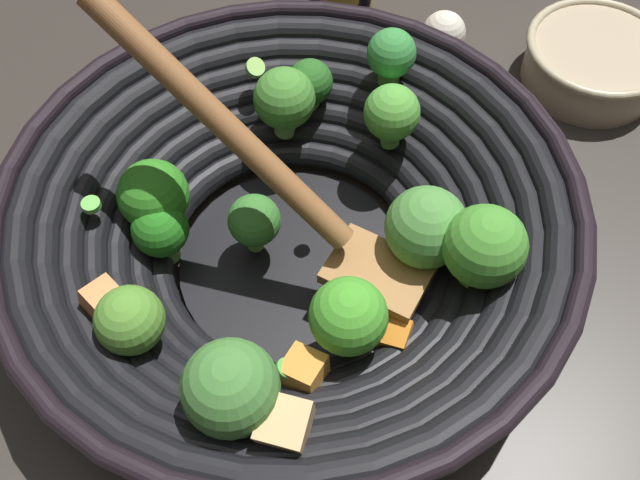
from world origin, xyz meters
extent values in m
plane|color=#332D28|center=(0.00, 0.00, 0.00)|extent=(4.00, 4.00, 0.00)
cylinder|color=black|center=(0.00, 0.00, 0.01)|extent=(0.18, 0.18, 0.01)
torus|color=black|center=(0.00, 0.00, 0.02)|extent=(0.23, 0.23, 0.02)
torus|color=black|center=(0.00, 0.00, 0.03)|extent=(0.25, 0.25, 0.02)
torus|color=black|center=(0.00, 0.00, 0.04)|extent=(0.28, 0.28, 0.02)
torus|color=black|center=(0.00, 0.00, 0.05)|extent=(0.31, 0.31, 0.02)
torus|color=black|center=(0.00, 0.00, 0.06)|extent=(0.34, 0.34, 0.02)
torus|color=black|center=(0.00, 0.00, 0.07)|extent=(0.36, 0.36, 0.02)
torus|color=black|center=(0.00, 0.00, 0.08)|extent=(0.39, 0.39, 0.02)
torus|color=black|center=(0.00, 0.00, 0.09)|extent=(0.41, 0.41, 0.01)
cylinder|color=#639C49|center=(0.00, -0.12, 0.06)|extent=(0.02, 0.02, 0.02)
sphere|color=#56A93D|center=(0.00, -0.12, 0.08)|extent=(0.04, 0.04, 0.04)
cylinder|color=#6EA44F|center=(0.02, 0.13, 0.05)|extent=(0.02, 0.02, 0.02)
sphere|color=#559232|center=(0.02, 0.13, 0.08)|extent=(0.04, 0.04, 0.04)
cylinder|color=#6B924B|center=(-0.07, 0.12, 0.06)|extent=(0.03, 0.03, 0.02)
sphere|color=#468339|center=(-0.07, 0.12, 0.10)|extent=(0.06, 0.06, 0.06)
cylinder|color=#80AD4F|center=(0.09, 0.05, 0.03)|extent=(0.03, 0.03, 0.01)
sphere|color=#318722|center=(0.09, 0.05, 0.06)|extent=(0.05, 0.05, 0.05)
cylinder|color=#6CAB46|center=(-0.08, 0.03, 0.04)|extent=(0.03, 0.02, 0.02)
sphere|color=green|center=(-0.08, 0.03, 0.07)|extent=(0.05, 0.05, 0.05)
cylinder|color=#7AAE3C|center=(0.07, -0.11, 0.05)|extent=(0.02, 0.02, 0.02)
sphere|color=#286221|center=(0.07, -0.11, 0.07)|extent=(0.04, 0.04, 0.04)
cylinder|color=#7CBA47|center=(0.07, 0.06, 0.02)|extent=(0.03, 0.03, 0.02)
sphere|color=#23741B|center=(0.07, 0.06, 0.05)|extent=(0.04, 0.04, 0.04)
cylinder|color=#61993D|center=(-0.12, -0.06, 0.06)|extent=(0.04, 0.04, 0.02)
sphere|color=#489732|center=(-0.12, -0.06, 0.09)|extent=(0.06, 0.06, 0.06)
cylinder|color=#7BA552|center=(0.07, -0.08, 0.05)|extent=(0.03, 0.03, 0.02)
sphere|color=#478B33|center=(0.07, -0.08, 0.08)|extent=(0.05, 0.05, 0.05)
cylinder|color=#619E4C|center=(-0.08, -0.05, 0.04)|extent=(0.03, 0.03, 0.02)
sphere|color=#4F9341|center=(-0.08, -0.05, 0.07)|extent=(0.06, 0.06, 0.06)
cylinder|color=#60943B|center=(0.03, -0.15, 0.08)|extent=(0.03, 0.03, 0.02)
sphere|color=#388E3F|center=(0.03, -0.15, 0.10)|extent=(0.04, 0.04, 0.04)
cylinder|color=#89BE4C|center=(0.03, 0.01, 0.02)|extent=(0.02, 0.02, 0.02)
sphere|color=#3D8232|center=(0.03, 0.01, 0.05)|extent=(0.04, 0.04, 0.04)
cube|color=orange|center=(-0.08, 0.07, 0.04)|extent=(0.03, 0.03, 0.03)
cube|color=#E6B875|center=(-0.10, 0.12, 0.08)|extent=(0.04, 0.04, 0.03)
cube|color=#D2793C|center=(0.05, 0.13, 0.07)|extent=(0.03, 0.03, 0.03)
cube|color=orange|center=(-0.10, 0.01, 0.03)|extent=(0.03, 0.03, 0.03)
cylinder|color=#56B247|center=(0.09, -0.08, 0.06)|extent=(0.02, 0.02, 0.01)
cylinder|color=#99D166|center=(0.11, -0.08, 0.09)|extent=(0.02, 0.02, 0.01)
cylinder|color=#6BC651|center=(0.00, -0.03, 0.05)|extent=(0.02, 0.02, 0.01)
cylinder|color=#56B247|center=(-0.07, 0.08, 0.05)|extent=(0.02, 0.02, 0.01)
cylinder|color=#6BC651|center=(0.11, 0.09, 0.08)|extent=(0.02, 0.02, 0.01)
cube|color=#9E6B38|center=(-0.07, -0.01, 0.05)|extent=(0.08, 0.06, 0.01)
cylinder|color=#976137|center=(0.04, 0.01, 0.14)|extent=(0.19, 0.06, 0.15)
cylinder|color=tan|center=(-0.07, -0.33, 0.02)|extent=(0.12, 0.12, 0.04)
torus|color=tan|center=(-0.07, -0.33, 0.04)|extent=(0.13, 0.13, 0.01)
cylinder|color=#99D166|center=(-0.07, -0.34, 0.02)|extent=(0.02, 0.02, 0.01)
cylinder|color=#6BC651|center=(-0.09, -0.34, 0.02)|extent=(0.02, 0.02, 0.01)
sphere|color=silver|center=(0.06, -0.28, 0.02)|extent=(0.04, 0.04, 0.04)
camera|label=1|loc=(-0.20, 0.21, 0.48)|focal=39.92mm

